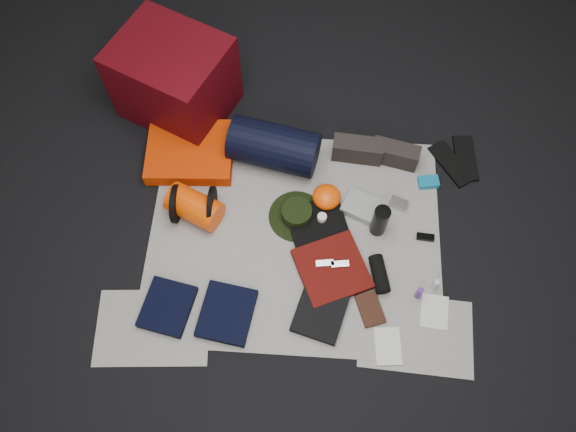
# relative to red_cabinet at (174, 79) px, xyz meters

# --- Properties ---
(floor) EXTENTS (4.50, 4.50, 0.02)m
(floor) POSITION_rel_red_cabinet_xyz_m (0.75, -0.85, -0.26)
(floor) COLOR black
(floor) RESTS_ON ground
(newspaper_mat) EXTENTS (1.60, 1.30, 0.01)m
(newspaper_mat) POSITION_rel_red_cabinet_xyz_m (0.75, -0.85, -0.25)
(newspaper_mat) COLOR #AFABA2
(newspaper_mat) RESTS_ON floor
(newspaper_sheet_front_left) EXTENTS (0.61, 0.44, 0.00)m
(newspaper_sheet_front_left) POSITION_rel_red_cabinet_xyz_m (0.05, -1.40, -0.25)
(newspaper_sheet_front_left) COLOR #AFABA2
(newspaper_sheet_front_left) RESTS_ON floor
(newspaper_sheet_front_right) EXTENTS (0.60, 0.43, 0.00)m
(newspaper_sheet_front_right) POSITION_rel_red_cabinet_xyz_m (1.40, -1.35, -0.25)
(newspaper_sheet_front_right) COLOR #AFABA2
(newspaper_sheet_front_right) RESTS_ON floor
(red_cabinet) EXTENTS (0.76, 0.71, 0.50)m
(red_cabinet) POSITION_rel_red_cabinet_xyz_m (0.00, 0.00, 0.00)
(red_cabinet) COLOR #4A050C
(red_cabinet) RESTS_ON floor
(sleeping_pad) EXTENTS (0.51, 0.43, 0.09)m
(sleeping_pad) POSITION_rel_red_cabinet_xyz_m (0.11, -0.37, -0.20)
(sleeping_pad) COLOR red
(sleeping_pad) RESTS_ON newspaper_mat
(stuff_sack) EXTENTS (0.34, 0.28, 0.17)m
(stuff_sack) POSITION_rel_red_cabinet_xyz_m (0.20, -0.74, -0.16)
(stuff_sack) COLOR #F64704
(stuff_sack) RESTS_ON newspaper_mat
(sack_strap_left) EXTENTS (0.02, 0.22, 0.22)m
(sack_strap_left) POSITION_rel_red_cabinet_xyz_m (0.10, -0.74, -0.14)
(sack_strap_left) COLOR black
(sack_strap_left) RESTS_ON newspaper_mat
(sack_strap_right) EXTENTS (0.03, 0.22, 0.22)m
(sack_strap_right) POSITION_rel_red_cabinet_xyz_m (0.30, -0.74, -0.14)
(sack_strap_right) COLOR black
(sack_strap_right) RESTS_ON newspaper_mat
(navy_duffel) EXTENTS (0.55, 0.36, 0.26)m
(navy_duffel) POSITION_rel_red_cabinet_xyz_m (0.61, -0.35, -0.11)
(navy_duffel) COLOR black
(navy_duffel) RESTS_ON newspaper_mat
(boonie_brim) EXTENTS (0.35, 0.35, 0.01)m
(boonie_brim) POSITION_rel_red_cabinet_xyz_m (0.76, -0.73, -0.24)
(boonie_brim) COLOR black
(boonie_brim) RESTS_ON newspaper_mat
(boonie_crown) EXTENTS (0.17, 0.17, 0.07)m
(boonie_crown) POSITION_rel_red_cabinet_xyz_m (0.76, -0.73, -0.20)
(boonie_crown) COLOR black
(boonie_crown) RESTS_ON boonie_brim
(hiking_boot_left) EXTENTS (0.30, 0.13, 0.14)m
(hiking_boot_left) POSITION_rel_red_cabinet_xyz_m (1.09, -0.31, -0.17)
(hiking_boot_left) COLOR black
(hiking_boot_left) RESTS_ON newspaper_mat
(hiking_boot_right) EXTENTS (0.29, 0.16, 0.14)m
(hiking_boot_right) POSITION_rel_red_cabinet_xyz_m (1.31, -0.32, -0.18)
(hiking_boot_right) COLOR black
(hiking_boot_right) RESTS_ON newspaper_mat
(flip_flop_left) EXTENTS (0.27, 0.32, 0.02)m
(flip_flop_left) POSITION_rel_red_cabinet_xyz_m (1.65, -0.33, -0.24)
(flip_flop_left) COLOR black
(flip_flop_left) RESTS_ON floor
(flip_flop_right) EXTENTS (0.13, 0.31, 0.02)m
(flip_flop_right) POSITION_rel_red_cabinet_xyz_m (1.73, -0.28, -0.24)
(flip_flop_right) COLOR black
(flip_flop_right) RESTS_ON floor
(trousers_navy_a) EXTENTS (0.29, 0.32, 0.04)m
(trousers_navy_a) POSITION_rel_red_cabinet_xyz_m (0.12, -1.30, -0.22)
(trousers_navy_a) COLOR black
(trousers_navy_a) RESTS_ON newspaper_mat
(trousers_navy_b) EXTENTS (0.31, 0.34, 0.05)m
(trousers_navy_b) POSITION_rel_red_cabinet_xyz_m (0.43, -1.31, -0.22)
(trousers_navy_b) COLOR black
(trousers_navy_b) RESTS_ON newspaper_mat
(trousers_charcoal) EXTENTS (0.31, 0.33, 0.04)m
(trousers_charcoal) POSITION_rel_red_cabinet_xyz_m (0.91, -1.28, -0.22)
(trousers_charcoal) COLOR black
(trousers_charcoal) RESTS_ON newspaper_mat
(black_tshirt) EXTENTS (0.38, 0.37, 0.03)m
(black_tshirt) POSITION_rel_red_cabinet_xyz_m (0.88, -0.78, -0.23)
(black_tshirt) COLOR black
(black_tshirt) RESTS_ON newspaper_mat
(red_shirt) EXTENTS (0.45, 0.45, 0.05)m
(red_shirt) POSITION_rel_red_cabinet_xyz_m (0.96, -1.04, -0.22)
(red_shirt) COLOR #530C09
(red_shirt) RESTS_ON newspaper_mat
(orange_stuff_sack) EXTENTS (0.18, 0.18, 0.11)m
(orange_stuff_sack) POSITION_rel_red_cabinet_xyz_m (0.92, -0.62, -0.19)
(orange_stuff_sack) COLOR #F64704
(orange_stuff_sack) RESTS_ON newspaper_mat
(first_aid_pouch) EXTENTS (0.25, 0.23, 0.05)m
(first_aid_pouch) POSITION_rel_red_cabinet_xyz_m (1.12, -0.66, -0.22)
(first_aid_pouch) COLOR gray
(first_aid_pouch) RESTS_ON newspaper_mat
(water_bottle) EXTENTS (0.10, 0.10, 0.22)m
(water_bottle) POSITION_rel_red_cabinet_xyz_m (1.21, -0.78, -0.13)
(water_bottle) COLOR black
(water_bottle) RESTS_ON newspaper_mat
(speaker) EXTENTS (0.12, 0.21, 0.08)m
(speaker) POSITION_rel_red_cabinet_xyz_m (1.21, -1.05, -0.21)
(speaker) COLOR black
(speaker) RESTS_ON newspaper_mat
(compact_camera) EXTENTS (0.11, 0.09, 0.04)m
(compact_camera) POSITION_rel_red_cabinet_xyz_m (1.33, -0.62, -0.23)
(compact_camera) COLOR #B0B0B5
(compact_camera) RESTS_ON newspaper_mat
(cyan_case) EXTENTS (0.13, 0.09, 0.04)m
(cyan_case) POSITION_rel_red_cabinet_xyz_m (1.50, -0.47, -0.23)
(cyan_case) COLOR #0F6D97
(cyan_case) RESTS_ON newspaper_mat
(toiletry_purple) EXTENTS (0.04, 0.04, 0.09)m
(toiletry_purple) POSITION_rel_red_cabinet_xyz_m (1.42, -1.15, -0.20)
(toiletry_purple) COLOR #56267A
(toiletry_purple) RESTS_ON newspaper_mat
(toiletry_clear) EXTENTS (0.04, 0.04, 0.09)m
(toiletry_clear) POSITION_rel_red_cabinet_xyz_m (1.50, -1.10, -0.20)
(toiletry_clear) COLOR #B6BBB5
(toiletry_clear) RESTS_ON newspaper_mat
(paperback_book) EXTENTS (0.17, 0.20, 0.02)m
(paperback_book) POSITION_rel_red_cabinet_xyz_m (1.17, -1.24, -0.23)
(paperback_book) COLOR black
(paperback_book) RESTS_ON newspaper_mat
(map_booklet) EXTENTS (0.15, 0.20, 0.01)m
(map_booklet) POSITION_rel_red_cabinet_xyz_m (1.26, -1.43, -0.24)
(map_booklet) COLOR silver
(map_booklet) RESTS_ON newspaper_mat
(map_printout) EXTENTS (0.16, 0.19, 0.01)m
(map_printout) POSITION_rel_red_cabinet_xyz_m (1.50, -1.23, -0.24)
(map_printout) COLOR silver
(map_printout) RESTS_ON newspaper_mat
(sunglasses) EXTENTS (0.10, 0.05, 0.02)m
(sunglasses) POSITION_rel_red_cabinet_xyz_m (1.47, -0.81, -0.23)
(sunglasses) COLOR black
(sunglasses) RESTS_ON newspaper_mat
(key_cluster) EXTENTS (0.07, 0.07, 0.01)m
(key_cluster) POSITION_rel_red_cabinet_xyz_m (0.06, -1.34, -0.24)
(key_cluster) COLOR #B0B0B5
(key_cluster) RESTS_ON newspaper_mat
(tape_roll) EXTENTS (0.05, 0.05, 0.04)m
(tape_roll) POSITION_rel_red_cabinet_xyz_m (0.90, -0.75, -0.20)
(tape_roll) COLOR silver
(tape_roll) RESTS_ON black_tshirt
(energy_bar_a) EXTENTS (0.10, 0.05, 0.01)m
(energy_bar_a) POSITION_rel_red_cabinet_xyz_m (0.92, -1.02, -0.19)
(energy_bar_a) COLOR #B0B0B5
(energy_bar_a) RESTS_ON red_shirt
(energy_bar_b) EXTENTS (0.10, 0.05, 0.01)m
(energy_bar_b) POSITION_rel_red_cabinet_xyz_m (1.00, -1.02, -0.19)
(energy_bar_b) COLOR #B0B0B5
(energy_bar_b) RESTS_ON red_shirt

